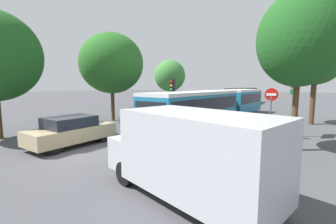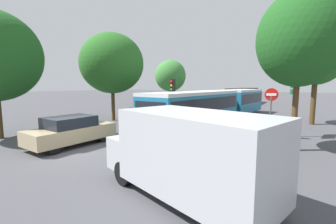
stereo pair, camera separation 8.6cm
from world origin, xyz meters
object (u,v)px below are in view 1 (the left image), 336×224
queued_car_tan (72,131)px  white_van (191,153)px  queued_car_graphite (149,117)px  tree_left_far (170,77)px  direction_sign_post (293,92)px  tree_right_mid (316,55)px  traffic_light (172,92)px  tree_right_near (299,42)px  queued_car_green (211,105)px  city_bus_rear (242,95)px  tree_left_mid (112,63)px  no_entry_sign (271,105)px  queued_car_silver (188,109)px  articulated_bus (217,103)px

queued_car_tan → white_van: size_ratio=0.79×
queued_car_graphite → tree_left_far: bearing=26.1°
direction_sign_post → tree_right_mid: size_ratio=0.48×
traffic_light → tree_right_near: size_ratio=0.48×
queued_car_green → tree_right_mid: bearing=-110.3°
tree_right_near → tree_left_far: bearing=142.8°
tree_right_near → city_bus_rear: bearing=110.6°
tree_left_mid → tree_right_near: 13.55m
tree_left_far → white_van: bearing=-55.0°
no_entry_sign → tree_left_mid: 12.54m
queued_car_silver → queued_car_graphite: bearing=-179.9°
city_bus_rear → queued_car_silver: bearing=176.9°
tree_left_mid → tree_right_mid: tree_right_mid is taller
tree_right_mid → articulated_bus: bearing=-161.5°
no_entry_sign → tree_left_far: tree_left_far is taller
queued_car_silver → no_entry_sign: bearing=-120.2°
articulated_bus → queued_car_graphite: bearing=-23.6°
articulated_bus → tree_right_mid: 8.02m
queued_car_tan → white_van: bearing=-99.8°
tree_right_mid → tree_left_mid: bearing=-152.8°
tree_left_far → queued_car_tan: bearing=-74.1°
white_van → traffic_light: size_ratio=1.56×
queued_car_tan → queued_car_green: 17.56m
traffic_light → tree_right_mid: bearing=135.9°
queued_car_silver → tree_right_mid: 10.71m
queued_car_green → queued_car_silver: bearing=-176.0°
articulated_bus → tree_left_far: 8.77m
traffic_light → tree_right_mid: tree_right_mid is taller
tree_left_mid → tree_right_near: tree_left_mid is taller
articulated_bus → queued_car_green: (-3.12, 6.01, -0.74)m
white_van → no_entry_sign: 8.39m
tree_right_mid → tree_right_near: bearing=-93.4°
tree_left_far → direction_sign_post: bearing=-29.0°
tree_left_mid → tree_right_mid: 15.73m
white_van → tree_left_mid: bearing=-21.0°
white_van → tree_right_near: size_ratio=0.75×
white_van → direction_sign_post: bearing=-85.4°
city_bus_rear → tree_left_far: tree_left_far is taller
queued_car_tan → tree_left_mid: bearing=33.5°
city_bus_rear → queued_car_green: bearing=175.6°
queued_car_silver → white_van: (7.19, -12.94, 0.46)m
direction_sign_post → tree_left_far: 15.23m
articulated_bus → white_van: 13.64m
articulated_bus → no_entry_sign: bearing=50.6°
queued_car_tan → tree_left_far: tree_left_far is taller
white_van → tree_right_near: bearing=-92.0°
queued_car_graphite → traffic_light: 2.45m
city_bus_rear → white_van: 31.99m
no_entry_sign → tree_right_mid: bearing=165.2°
white_van → tree_right_near: 7.70m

